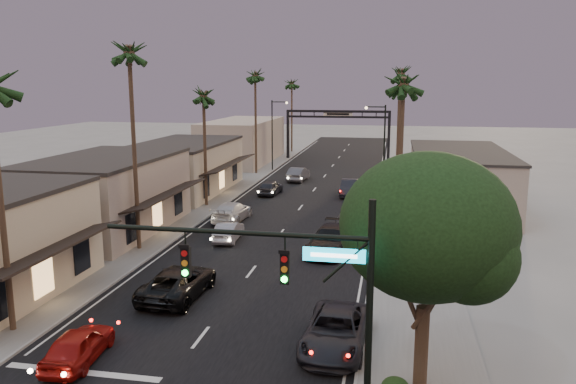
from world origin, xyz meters
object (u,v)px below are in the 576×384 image
at_px(palm_ld, 255,72).
at_px(streetlight_left, 274,129).
at_px(palm_rb, 401,69).
at_px(palm_lc, 203,91).
at_px(corner_tree, 429,233).
at_px(palm_rc, 399,88).
at_px(curbside_near, 336,331).
at_px(streetlight_right, 382,142).
at_px(arch, 338,122).
at_px(oncoming_silver, 229,231).
at_px(palm_lb, 129,47).
at_px(curbside_black, 330,240).
at_px(oncoming_pickup, 178,282).
at_px(traffic_signal, 307,284).
at_px(palm_ra, 404,78).
at_px(palm_far, 292,81).
at_px(oncoming_red, 78,345).

bearing_deg(palm_ld, streetlight_left, 60.75).
bearing_deg(palm_rb, palm_lc, -155.06).
relative_size(streetlight_left, palm_ld, 0.63).
relative_size(corner_tree, palm_ld, 0.62).
bearing_deg(palm_rc, curbside_near, -92.76).
distance_m(streetlight_right, palm_lc, 18.66).
distance_m(arch, oncoming_silver, 45.01).
distance_m(corner_tree, palm_lc, 34.09).
distance_m(palm_lb, curbside_near, 22.65).
xyz_separation_m(palm_ld, oncoming_silver, (5.31, -29.63, -11.74)).
xyz_separation_m(palm_ld, curbside_black, (12.79, -31.09, -11.56)).
relative_size(oncoming_pickup, curbside_near, 1.03).
xyz_separation_m(streetlight_right, palm_rc, (1.68, 19.00, 5.14)).
height_order(traffic_signal, streetlight_left, streetlight_left).
relative_size(palm_ra, palm_rb, 0.93).
relative_size(palm_lc, oncoming_pickup, 2.11).
xyz_separation_m(palm_lb, palm_far, (0.30, 56.00, -1.94)).
relative_size(corner_tree, palm_rb, 0.62).
bearing_deg(palm_lb, curbside_black, 8.51).
bearing_deg(oncoming_silver, palm_lc, -66.56).
xyz_separation_m(streetlight_left, palm_far, (-1.38, 20.00, 6.11)).
height_order(streetlight_right, oncoming_silver, streetlight_right).
relative_size(arch, oncoming_red, 3.65).
relative_size(streetlight_right, oncoming_pickup, 1.56).
bearing_deg(palm_far, palm_rc, -39.64).
height_order(palm_lc, palm_ra, palm_ra).
distance_m(palm_lb, palm_rc, 45.48).
bearing_deg(corner_tree, palm_lb, 141.17).
distance_m(streetlight_right, palm_ld, 19.78).
height_order(arch, oncoming_silver, arch).
distance_m(palm_rb, curbside_black, 23.59).
distance_m(streetlight_right, oncoming_red, 39.84).
distance_m(palm_rb, palm_rc, 20.09).
bearing_deg(curbside_near, palm_ld, 110.74).
distance_m(streetlight_right, curbside_black, 21.73).
height_order(streetlight_right, palm_far, palm_far).
bearing_deg(streetlight_left, palm_ld, -119.25).
bearing_deg(oncoming_red, palm_far, -91.82).
bearing_deg(palm_lc, palm_ra, -34.90).
relative_size(palm_ld, palm_rc, 1.16).
bearing_deg(palm_ra, palm_ld, 119.02).
bearing_deg(traffic_signal, palm_ld, 105.65).
distance_m(palm_rb, oncoming_pickup, 33.75).
xyz_separation_m(palm_lc, palm_ld, (0.00, 19.00, 1.95)).
distance_m(streetlight_left, oncoming_silver, 33.16).
relative_size(oncoming_pickup, oncoming_silver, 1.41).
bearing_deg(palm_ld, oncoming_silver, -79.85).
bearing_deg(palm_far, curbside_near, -78.10).
xyz_separation_m(arch, palm_lc, (-8.60, -34.00, 4.94)).
height_order(palm_ra, oncoming_pickup, palm_ra).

